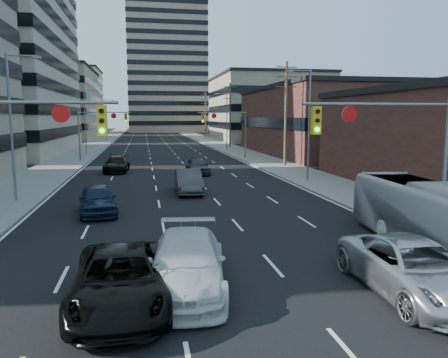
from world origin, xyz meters
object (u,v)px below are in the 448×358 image
(silver_suv, at_px, (415,269))
(transit_bus, at_px, (433,218))
(white_van, at_px, (187,263))
(black_pickup, at_px, (120,279))
(sedan_blue, at_px, (97,199))

(silver_suv, distance_m, transit_bus, 4.87)
(white_van, height_order, silver_suv, white_van)
(black_pickup, relative_size, transit_bus, 0.56)
(sedan_blue, bearing_deg, silver_suv, -59.28)
(black_pickup, distance_m, silver_suv, 8.62)
(transit_bus, bearing_deg, silver_suv, -127.04)
(black_pickup, xyz_separation_m, transit_bus, (11.78, 2.84, 0.61))
(silver_suv, relative_size, transit_bus, 0.59)
(white_van, relative_size, sedan_blue, 1.22)
(white_van, distance_m, transit_bus, 10.04)
(transit_bus, height_order, sedan_blue, transit_bus)
(black_pickup, height_order, sedan_blue, sedan_blue)
(black_pickup, height_order, silver_suv, silver_suv)
(white_van, bearing_deg, sedan_blue, 115.36)
(transit_bus, distance_m, sedan_blue, 16.61)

